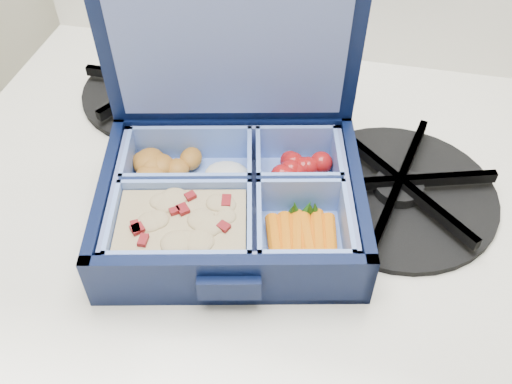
# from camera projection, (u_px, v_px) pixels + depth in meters

# --- Properties ---
(bento_box) EXTENTS (0.26, 0.22, 0.05)m
(bento_box) POSITION_uv_depth(u_px,v_px,m) (232.00, 202.00, 0.50)
(bento_box) COLOR black
(bento_box) RESTS_ON stove
(burner_grate) EXTENTS (0.24, 0.24, 0.03)m
(burner_grate) POSITION_uv_depth(u_px,v_px,m) (399.00, 186.00, 0.53)
(burner_grate) COLOR black
(burner_grate) RESTS_ON stove
(burner_grate_rear) EXTENTS (0.19, 0.19, 0.02)m
(burner_grate_rear) POSITION_uv_depth(u_px,v_px,m) (163.00, 85.00, 0.65)
(burner_grate_rear) COLOR black
(burner_grate_rear) RESTS_ON stove
(fork) EXTENTS (0.07, 0.18, 0.01)m
(fork) POSITION_uv_depth(u_px,v_px,m) (314.00, 147.00, 0.59)
(fork) COLOR #B1B0BA
(fork) RESTS_ON stove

